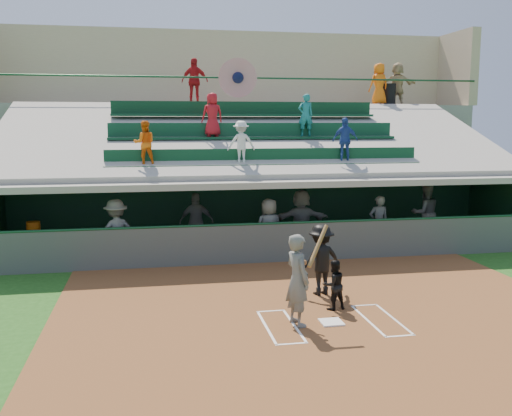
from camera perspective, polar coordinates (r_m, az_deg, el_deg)
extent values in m
plane|color=#1D4D15|center=(11.49, 7.54, -11.41)|extent=(100.00, 100.00, 0.00)
cube|color=brown|center=(11.93, 6.79, -10.57)|extent=(11.00, 9.00, 0.02)
cube|color=white|center=(11.48, 7.54, -11.25)|extent=(0.43, 0.43, 0.03)
cube|color=white|center=(11.28, 3.84, -11.61)|extent=(0.05, 1.80, 0.01)
cube|color=white|center=(11.72, 11.09, -10.96)|extent=(0.05, 1.80, 0.01)
cube|color=white|center=(11.16, 1.04, -11.81)|extent=(0.05, 1.80, 0.01)
cube|color=silver|center=(11.93, 13.59, -10.70)|extent=(0.05, 1.80, 0.01)
cube|color=white|center=(12.05, 1.48, -10.26)|extent=(0.60, 0.05, 0.01)
cube|color=silver|center=(12.61, 10.76, -9.53)|extent=(0.60, 0.05, 0.01)
cube|color=white|center=(10.40, 3.59, -13.40)|extent=(0.60, 0.05, 0.01)
cube|color=white|center=(11.05, 14.20, -12.30)|extent=(0.60, 0.05, 0.01)
cube|color=gray|center=(17.77, 0.80, -4.06)|extent=(16.00, 3.50, 0.04)
cube|color=gray|center=(24.05, -2.34, 4.75)|extent=(20.00, 3.00, 4.60)
cube|color=#4E534E|center=(15.98, 2.04, -3.56)|extent=(16.00, 0.06, 1.10)
cylinder|color=#164527|center=(15.87, 2.05, -1.54)|extent=(16.00, 0.08, 0.08)
cube|color=black|center=(19.26, -0.21, 0.20)|extent=(16.00, 0.25, 2.20)
cube|color=black|center=(20.66, 23.13, 0.08)|extent=(0.25, 3.50, 2.20)
cube|color=gray|center=(17.42, 0.82, 2.96)|extent=(16.40, 3.90, 0.18)
cube|color=gray|center=(20.96, -1.06, 1.03)|extent=(16.40, 3.50, 2.30)
cube|color=gray|center=(22.47, -1.76, 4.48)|extent=(16.40, 0.30, 4.60)
cube|color=gray|center=(19.16, -0.27, 7.22)|extent=(16.40, 6.51, 2.37)
cube|color=#0D3B1C|center=(16.84, 1.19, 4.30)|extent=(9.40, 0.42, 0.08)
cube|color=#0D3A21|center=(17.02, 1.05, 5.22)|extent=(9.40, 0.06, 0.45)
cube|color=#0B331E|center=(18.67, 0.01, 7.03)|extent=(9.40, 0.42, 0.08)
cube|color=#0D3C24|center=(18.86, -0.10, 7.83)|extent=(9.40, 0.06, 0.45)
cube|color=#0B331D|center=(20.53, -0.97, 9.26)|extent=(9.40, 0.42, 0.08)
cube|color=#0B331A|center=(20.73, -1.06, 9.98)|extent=(9.40, 0.06, 0.45)
imported|color=orange|center=(16.56, -11.09, 6.39)|extent=(0.65, 0.52, 1.26)
imported|color=silver|center=(16.77, -1.50, 6.57)|extent=(0.83, 0.49, 1.26)
imported|color=#244392|center=(17.55, 8.90, 6.72)|extent=(0.80, 0.34, 1.36)
imported|color=#A2121A|center=(18.56, -4.40, 9.28)|extent=(0.75, 0.56, 1.40)
imported|color=#197171|center=(19.14, 4.98, 9.23)|extent=(0.51, 0.33, 1.38)
cylinder|color=#133B20|center=(22.57, -1.84, 12.89)|extent=(20.00, 0.07, 0.07)
cylinder|color=#B01D19|center=(22.55, -1.83, 12.89)|extent=(1.50, 0.06, 1.50)
sphere|color=#0D1234|center=(22.52, -1.82, 12.90)|extent=(0.44, 0.44, 0.44)
cube|color=tan|center=(25.58, -2.89, 13.73)|extent=(20.00, 0.40, 3.20)
cube|color=tan|center=(27.36, 19.39, 12.93)|extent=(0.40, 3.00, 3.20)
imported|color=#545651|center=(11.06, 4.18, -7.17)|extent=(0.60, 0.75, 1.79)
cylinder|color=olive|center=(10.85, 6.21, -3.78)|extent=(0.56, 0.54, 0.75)
sphere|color=brown|center=(11.01, 4.86, -5.45)|extent=(0.10, 0.10, 0.10)
imported|color=black|center=(12.12, 7.77, -7.62)|extent=(0.59, 0.51, 1.06)
imported|color=black|center=(13.05, 6.51, -5.15)|extent=(1.15, 0.82, 1.61)
cube|color=#935D35|center=(18.87, 0.99, -2.54)|extent=(14.52, 5.27, 0.46)
cube|color=silver|center=(17.25, -21.39, -3.70)|extent=(1.00, 0.85, 0.75)
cylinder|color=#C8560B|center=(17.08, -21.37, -1.90)|extent=(0.37, 0.37, 0.37)
imported|color=#5C5E59|center=(16.03, -13.80, -2.35)|extent=(1.33, 1.09, 1.80)
imported|color=#5C5F59|center=(17.42, -5.97, -1.36)|extent=(1.05, 0.48, 1.75)
imported|color=#535551|center=(16.38, 1.31, -2.02)|extent=(0.94, 0.74, 1.71)
imported|color=#61645E|center=(17.20, 4.52, -1.23)|extent=(1.77, 0.64, 1.89)
imported|color=#5B5E59|center=(17.82, 12.15, -1.43)|extent=(0.62, 0.42, 1.66)
imported|color=#545652|center=(19.21, 16.55, -0.49)|extent=(0.94, 0.74, 1.91)
cylinder|color=black|center=(25.07, 13.10, 10.98)|extent=(0.60, 0.60, 0.90)
imported|color=#AD1316|center=(22.93, -6.15, 12.50)|extent=(1.12, 0.71, 1.78)
imported|color=orange|center=(24.59, 12.19, 12.02)|extent=(0.91, 0.66, 1.71)
imported|color=tan|center=(25.58, 13.93, 11.93)|extent=(1.74, 0.78, 1.81)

